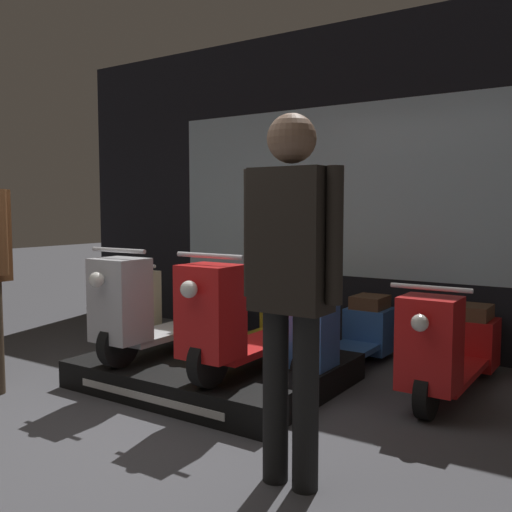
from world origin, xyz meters
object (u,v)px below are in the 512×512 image
Objects in this scene: scooter_backrow_2 at (341,332)px; person_right_browsing at (291,272)px; scooter_backrow_1 at (251,320)px; scooter_backrow_3 at (452,347)px; scooter_display_right at (259,319)px; scooter_display_left at (173,308)px; scooter_backrow_0 at (177,311)px.

scooter_backrow_2 is 2.10m from person_right_browsing.
scooter_backrow_3 is (1.80, 0.00, 0.00)m from scooter_backrow_1.
scooter_display_right is 1.00× the size of scooter_backrow_1.
scooter_display_left is 2.20m from scooter_backrow_3.
scooter_backrow_0 is at bearing 142.01° from person_right_browsing.
scooter_backrow_0 is at bearing 180.00° from scooter_backrow_3.
scooter_display_left is 1.00× the size of scooter_backrow_1.
scooter_backrow_0 is 0.91× the size of person_right_browsing.
scooter_backrow_2 is 1.00× the size of scooter_backrow_3.
scooter_backrow_2 is (1.15, 0.78, -0.21)m from scooter_display_left.
scooter_backrow_0 is at bearing 180.00° from scooter_backrow_2.
scooter_display_right reaches higher than scooter_backrow_0.
scooter_display_right reaches higher than scooter_backrow_2.
scooter_backrow_1 is 1.00× the size of scooter_backrow_2.
scooter_backrow_3 is (2.05, 0.78, -0.21)m from scooter_display_left.
person_right_browsing reaches higher than scooter_backrow_2.
scooter_backrow_0 is 1.00× the size of scooter_backrow_2.
scooter_display_right is at bearing 129.60° from person_right_browsing.
scooter_backrow_2 is (1.80, 0.00, 0.00)m from scooter_backrow_0.
scooter_backrow_2 is 0.90m from scooter_backrow_3.
person_right_browsing is at bearing -51.32° from scooter_backrow_1.
scooter_display_right is at bearing -146.97° from scooter_backrow_3.
person_right_browsing is at bearing -37.99° from scooter_backrow_0.
scooter_display_right is 0.91× the size of person_right_browsing.
scooter_display_left reaches higher than scooter_backrow_0.
scooter_backrow_1 is 0.91× the size of person_right_browsing.
scooter_backrow_3 is at bearing 20.90° from scooter_display_left.
scooter_backrow_3 is (0.90, 0.00, 0.00)m from scooter_backrow_2.
person_right_browsing reaches higher than scooter_backrow_3.
scooter_display_left is 0.85m from scooter_display_right.
person_right_browsing reaches higher than scooter_backrow_0.
scooter_backrow_0 is 1.80m from scooter_backrow_2.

